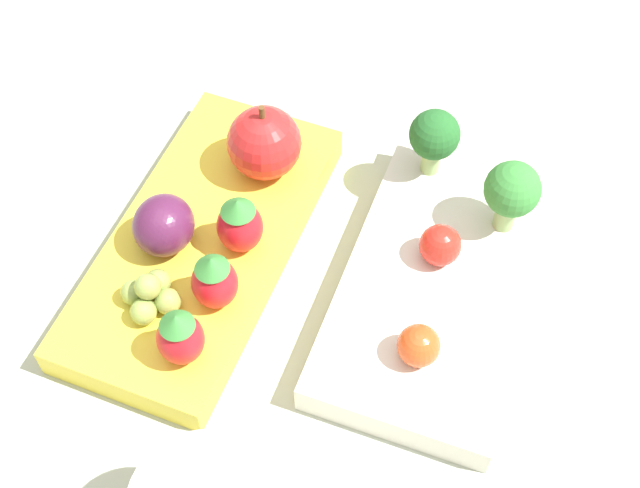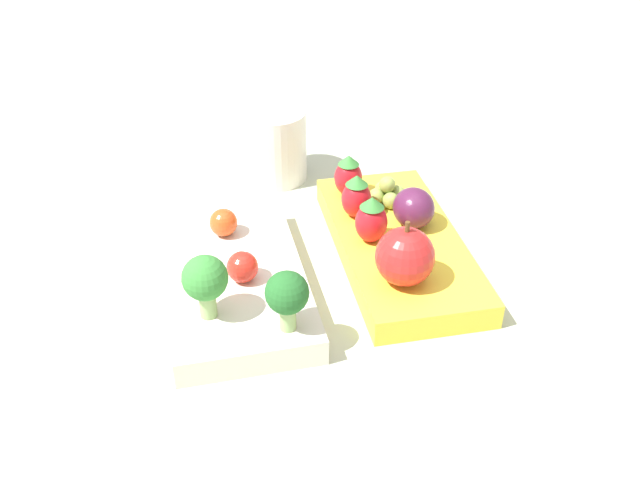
% 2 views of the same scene
% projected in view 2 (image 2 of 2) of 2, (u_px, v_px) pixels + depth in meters
% --- Properties ---
extents(ground_plane, '(4.00, 4.00, 0.00)m').
position_uv_depth(ground_plane, '(324.00, 277.00, 0.63)').
color(ground_plane, '#ADB7A3').
extents(bento_box_savoury, '(0.21, 0.13, 0.02)m').
position_uv_depth(bento_box_savoury, '(236.00, 284.00, 0.61)').
color(bento_box_savoury, silver).
rests_on(bento_box_savoury, ground_plane).
extents(bento_box_fruit, '(0.24, 0.12, 0.02)m').
position_uv_depth(bento_box_fruit, '(398.00, 246.00, 0.65)').
color(bento_box_fruit, yellow).
rests_on(bento_box_fruit, ground_plane).
extents(broccoli_floret_0, '(0.04, 0.04, 0.05)m').
position_uv_depth(broccoli_floret_0, '(205.00, 280.00, 0.54)').
color(broccoli_floret_0, '#93B770').
rests_on(broccoli_floret_0, bento_box_savoury).
extents(broccoli_floret_1, '(0.03, 0.03, 0.05)m').
position_uv_depth(broccoli_floret_1, '(287.00, 295.00, 0.52)').
color(broccoli_floret_1, '#93B770').
rests_on(broccoli_floret_1, bento_box_savoury).
extents(cherry_tomato_0, '(0.03, 0.03, 0.03)m').
position_uv_depth(cherry_tomato_0, '(242.00, 267.00, 0.58)').
color(cherry_tomato_0, red).
rests_on(cherry_tomato_0, bento_box_savoury).
extents(cherry_tomato_1, '(0.03, 0.03, 0.03)m').
position_uv_depth(cherry_tomato_1, '(223.00, 223.00, 0.64)').
color(cherry_tomato_1, '#DB4C1E').
rests_on(cherry_tomato_1, bento_box_savoury).
extents(apple, '(0.05, 0.05, 0.06)m').
position_uv_depth(apple, '(405.00, 256.00, 0.58)').
color(apple, red).
rests_on(apple, bento_box_fruit).
extents(strawberry_0, '(0.03, 0.03, 0.04)m').
position_uv_depth(strawberry_0, '(348.00, 176.00, 0.70)').
color(strawberry_0, red).
rests_on(strawberry_0, bento_box_fruit).
extents(strawberry_1, '(0.03, 0.03, 0.04)m').
position_uv_depth(strawberry_1, '(371.00, 220.00, 0.63)').
color(strawberry_1, red).
rests_on(strawberry_1, bento_box_fruit).
extents(strawberry_2, '(0.03, 0.03, 0.04)m').
position_uv_depth(strawberry_2, '(356.00, 197.00, 0.66)').
color(strawberry_2, red).
rests_on(strawberry_2, bento_box_fruit).
extents(plum, '(0.04, 0.04, 0.04)m').
position_uv_depth(plum, '(414.00, 208.00, 0.65)').
color(plum, '#511E42').
rests_on(plum, bento_box_fruit).
extents(grape_cluster, '(0.04, 0.04, 0.03)m').
position_uv_depth(grape_cluster, '(387.00, 193.00, 0.69)').
color(grape_cluster, '#8EA84C').
rests_on(grape_cluster, bento_box_fruit).
extents(drinking_cup, '(0.07, 0.07, 0.08)m').
position_uv_depth(drinking_cup, '(272.00, 145.00, 0.76)').
color(drinking_cup, white).
rests_on(drinking_cup, ground_plane).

